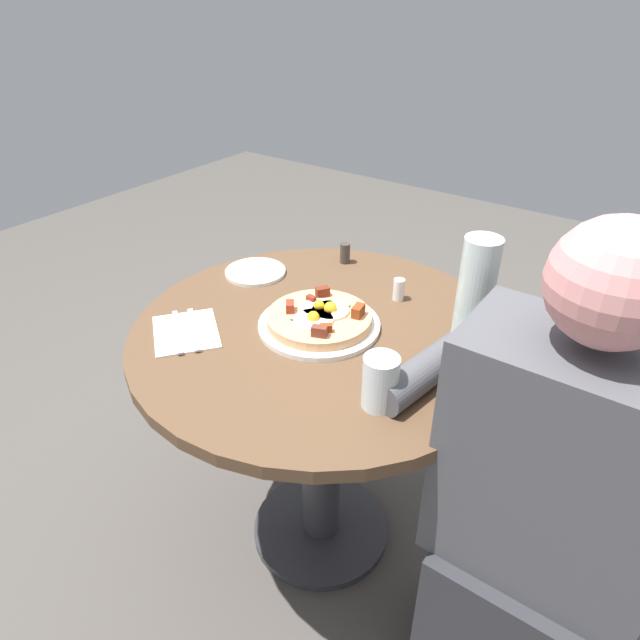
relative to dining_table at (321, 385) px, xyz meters
The scene contains 13 objects.
ground_plane 0.54m from the dining_table, ahead, with size 6.00×6.00×0.00m, color #4C4742.
dining_table is the anchor object (origin of this frame).
person_seated 0.56m from the dining_table, behind, with size 0.52×0.32×1.14m.
pizza_plate 0.17m from the dining_table, ahead, with size 0.28×0.28×0.01m, color white.
breakfast_pizza 0.19m from the dining_table, ahead, with size 0.24×0.24×0.05m.
bread_plate 0.37m from the dining_table, 21.43° to the right, with size 0.16×0.16×0.01m, color white.
napkin 0.35m from the dining_table, 39.44° to the left, with size 0.17×0.14×0.00m, color white.
fork 0.37m from the dining_table, 40.13° to the left, with size 0.18×0.01×0.01m, color silver.
knife 0.34m from the dining_table, 38.66° to the left, with size 0.18×0.01×0.01m, color silver.
water_glass 0.36m from the dining_table, 147.53° to the left, with size 0.07×0.07×0.11m, color silver.
water_bottle 0.45m from the dining_table, 168.56° to the right, with size 0.07×0.07×0.28m, color silver.
salt_shaker 0.30m from the dining_table, 109.95° to the right, with size 0.03×0.03×0.06m, color white.
pepper_shaker 0.40m from the dining_table, 65.58° to the right, with size 0.03×0.03×0.06m, color #3F3833.
Camera 1 is at (-0.62, 0.88, 1.40)m, focal length 31.24 mm.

